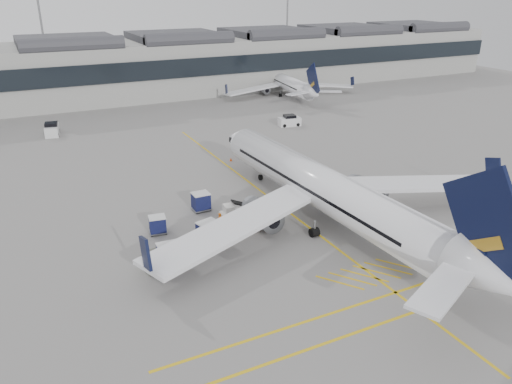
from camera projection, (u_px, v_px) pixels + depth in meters
name	position (u px, v px, depth m)	size (l,w,h in m)	color
ground	(222.00, 262.00, 41.90)	(220.00, 220.00, 0.00)	gray
terminal	(81.00, 69.00, 99.06)	(200.00, 20.45, 12.40)	#9E9E99
light_masts	(58.00, 21.00, 106.82)	(113.00, 0.60, 25.45)	slate
apron_markings	(271.00, 199.00, 54.28)	(0.25, 60.00, 0.01)	gold
airliner_main	(327.00, 191.00, 47.69)	(39.04, 42.70, 11.35)	white
airliner_far	(287.00, 83.00, 105.24)	(28.64, 31.49, 8.40)	white
belt_loader	(238.00, 212.00, 49.80)	(4.57, 1.77, 1.84)	silver
baggage_cart_a	(201.00, 201.00, 51.18)	(1.85, 1.53, 1.92)	gray
baggage_cart_b	(158.00, 224.00, 46.45)	(1.81, 1.57, 1.71)	gray
baggage_cart_c	(169.00, 255.00, 40.85)	(1.98, 1.65, 2.02)	gray
baggage_cart_d	(209.00, 232.00, 44.62)	(2.30, 2.05, 2.05)	gray
ramp_agent_a	(220.00, 221.00, 47.38)	(0.59, 0.39, 1.61)	orange
ramp_agent_b	(255.00, 222.00, 46.80)	(0.93, 0.72, 1.90)	#FF470D
pushback_tug	(160.00, 260.00, 40.87)	(3.03, 2.13, 1.56)	#5B5C4E
safety_cone_nose	(231.00, 159.00, 65.95)	(0.36, 0.36, 0.50)	#F24C0A
safety_cone_engine	(331.00, 189.00, 56.30)	(0.39, 0.39, 0.55)	#F24C0A
service_van_mid	(52.00, 130.00, 77.11)	(2.57, 4.16, 2.00)	silver
service_van_right	(290.00, 121.00, 82.37)	(3.80, 2.31, 1.83)	silver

